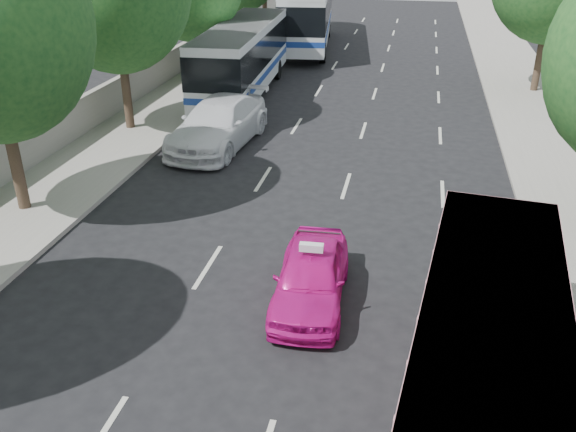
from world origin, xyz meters
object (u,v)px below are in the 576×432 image
(tour_coach_front, at_px, (243,54))
(pink_taxi, at_px, (311,276))
(tour_coach_rear, at_px, (308,11))
(pink_bus, at_px, (487,371))
(white_pickup, at_px, (219,124))

(tour_coach_front, bearing_deg, pink_taxi, -72.40)
(pink_taxi, relative_size, tour_coach_rear, 0.30)
(pink_bus, bearing_deg, tour_coach_front, 121.53)
(tour_coach_rear, bearing_deg, white_pickup, -96.36)
(tour_coach_front, relative_size, tour_coach_rear, 0.87)
(pink_bus, height_order, white_pickup, pink_bus)
(pink_bus, xyz_separation_m, white_pickup, (-8.93, 13.92, -0.89))
(tour_coach_rear, bearing_deg, pink_taxi, -86.18)
(tour_coach_rear, bearing_deg, tour_coach_front, -100.88)
(tour_coach_rear, bearing_deg, pink_bus, -81.71)
(white_pickup, distance_m, tour_coach_front, 7.47)
(pink_taxi, bearing_deg, pink_bus, -51.21)
(tour_coach_front, bearing_deg, pink_bus, -67.74)
(white_pickup, bearing_deg, pink_taxi, -56.08)
(pink_taxi, height_order, tour_coach_front, tour_coach_front)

